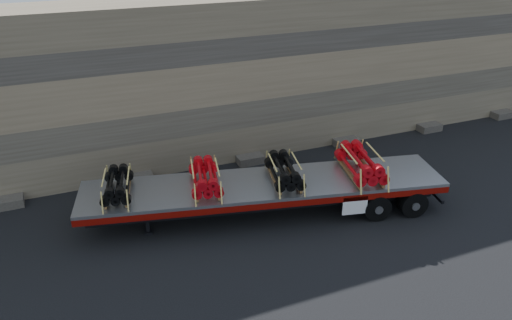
% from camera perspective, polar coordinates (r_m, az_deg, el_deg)
% --- Properties ---
extents(ground, '(120.00, 120.00, 0.00)m').
position_cam_1_polar(ground, '(18.08, -1.07, -7.50)').
color(ground, black).
rests_on(ground, ground).
extents(rock_wall, '(44.00, 3.00, 7.00)m').
position_cam_1_polar(rock_wall, '(22.24, -7.32, 8.85)').
color(rock_wall, '#7A6B54').
rests_on(rock_wall, ground).
extents(trailer, '(13.40, 5.28, 1.32)m').
position_cam_1_polar(trailer, '(18.44, 0.97, -4.37)').
color(trailer, '#9FA1A6').
rests_on(trailer, ground).
extents(bundle_front, '(1.39, 2.14, 0.70)m').
position_cam_1_polar(bundle_front, '(17.81, -15.58, -2.86)').
color(bundle_front, black).
rests_on(bundle_front, trailer).
extents(bundle_midfront, '(1.49, 2.31, 0.75)m').
position_cam_1_polar(bundle_midfront, '(17.70, -5.81, -2.05)').
color(bundle_midfront, red).
rests_on(bundle_midfront, trailer).
extents(bundle_midrear, '(1.50, 2.32, 0.76)m').
position_cam_1_polar(bundle_midrear, '(18.07, 3.25, -1.32)').
color(bundle_midrear, black).
rests_on(bundle_midrear, trailer).
extents(bundle_rear, '(1.72, 2.66, 0.87)m').
position_cam_1_polar(bundle_rear, '(18.87, 11.89, -0.44)').
color(bundle_rear, red).
rests_on(bundle_rear, trailer).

